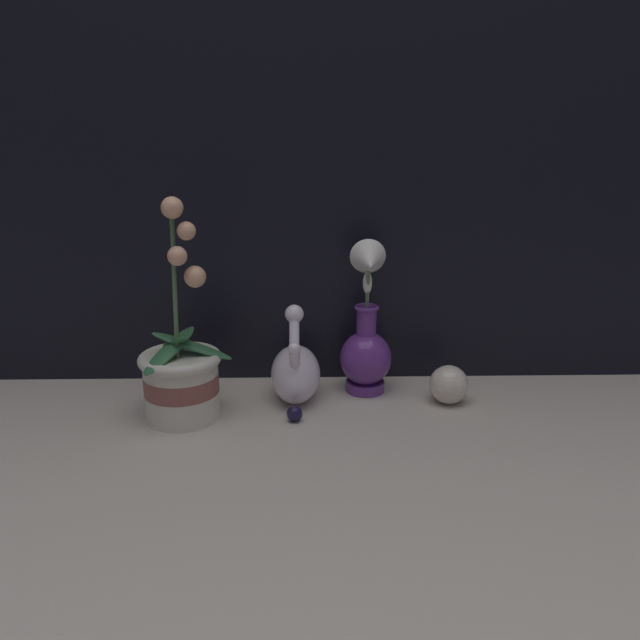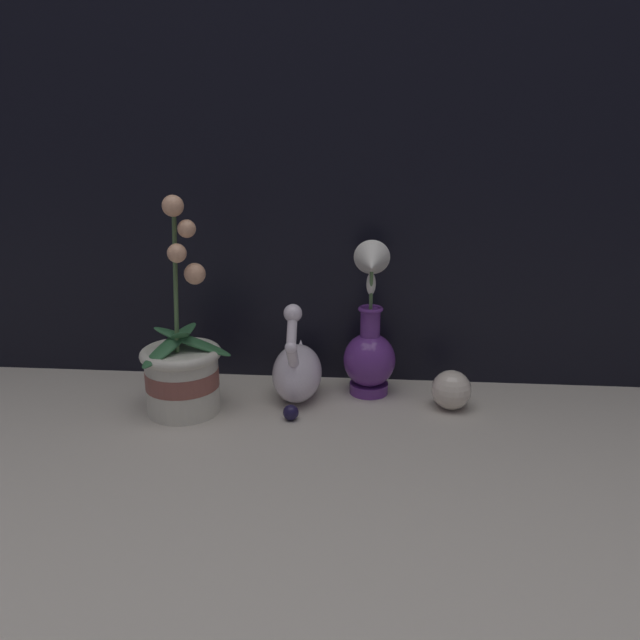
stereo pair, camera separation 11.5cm
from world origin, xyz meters
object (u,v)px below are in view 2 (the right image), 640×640
at_px(orchid_potted_plant, 182,368).
at_px(glass_sphere, 451,390).
at_px(swan_figurine, 297,370).
at_px(blue_vase, 370,343).

height_order(orchid_potted_plant, glass_sphere, orchid_potted_plant).
distance_m(swan_figurine, glass_sphere, 0.30).
height_order(swan_figurine, blue_vase, blue_vase).
distance_m(swan_figurine, blue_vase, 0.15).
bearing_deg(swan_figurine, blue_vase, 14.26).
relative_size(orchid_potted_plant, glass_sphere, 5.35).
bearing_deg(orchid_potted_plant, swan_figurine, 19.96).
relative_size(orchid_potted_plant, swan_figurine, 1.93).
bearing_deg(orchid_potted_plant, blue_vase, 17.70).
height_order(blue_vase, glass_sphere, blue_vase).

